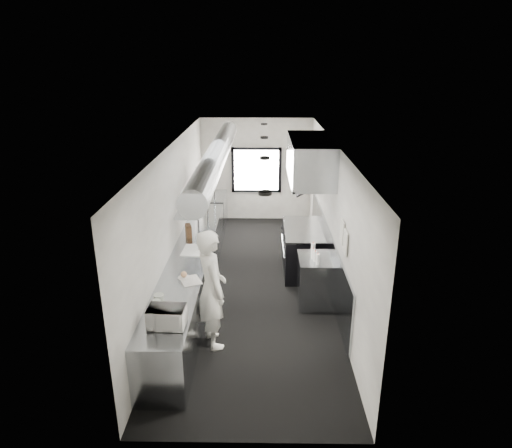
{
  "coord_description": "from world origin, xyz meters",
  "views": [
    {
      "loc": [
        0.17,
        -8.12,
        4.25
      ],
      "look_at": [
        0.05,
        -0.2,
        1.36
      ],
      "focal_mm": 31.81,
      "sensor_mm": 36.0,
      "label": 1
    }
  ],
  "objects_px": {
    "plate_stack_b": "(195,193)",
    "squeeze_bottle_e": "(314,247)",
    "line_cook": "(212,289)",
    "pass_shelf": "(198,196)",
    "knife_block": "(188,231)",
    "exhaust_hood": "(310,159)",
    "squeeze_bottle_b": "(315,256)",
    "cutting_board": "(194,250)",
    "plate_stack_a": "(192,198)",
    "far_work_table": "(213,212)",
    "plate_stack_d": "(202,176)",
    "squeeze_bottle_c": "(313,254)",
    "microwave": "(167,317)",
    "deli_tub_b": "(159,298)",
    "bottle_station": "(316,280)",
    "prep_counter": "(192,275)",
    "squeeze_bottle_d": "(313,248)",
    "plate_stack_c": "(198,185)",
    "small_plate": "(184,278)",
    "deli_tub_a": "(156,304)",
    "squeeze_bottle_a": "(318,259)",
    "range": "(303,249)"
  },
  "relations": [
    {
      "from": "pass_shelf",
      "to": "far_work_table",
      "type": "xyz_separation_m",
      "value": [
        0.04,
        2.2,
        -1.09
      ]
    },
    {
      "from": "line_cook",
      "to": "pass_shelf",
      "type": "bearing_deg",
      "value": -12.84
    },
    {
      "from": "bottle_station",
      "to": "range",
      "type": "bearing_deg",
      "value": 94.57
    },
    {
      "from": "prep_counter",
      "to": "squeeze_bottle_d",
      "type": "bearing_deg",
      "value": -0.06
    },
    {
      "from": "microwave",
      "to": "knife_block",
      "type": "bearing_deg",
      "value": 95.83
    },
    {
      "from": "prep_counter",
      "to": "squeeze_bottle_b",
      "type": "bearing_deg",
      "value": -8.8
    },
    {
      "from": "bottle_station",
      "to": "cutting_board",
      "type": "distance_m",
      "value": 2.31
    },
    {
      "from": "range",
      "to": "knife_block",
      "type": "height_order",
      "value": "knife_block"
    },
    {
      "from": "plate_stack_d",
      "to": "far_work_table",
      "type": "bearing_deg",
      "value": 87.57
    },
    {
      "from": "far_work_table",
      "to": "squeeze_bottle_b",
      "type": "height_order",
      "value": "squeeze_bottle_b"
    },
    {
      "from": "plate_stack_a",
      "to": "pass_shelf",
      "type": "bearing_deg",
      "value": 89.46
    },
    {
      "from": "squeeze_bottle_c",
      "to": "line_cook",
      "type": "bearing_deg",
      "value": -143.02
    },
    {
      "from": "microwave",
      "to": "plate_stack_a",
      "type": "distance_m",
      "value": 3.3
    },
    {
      "from": "pass_shelf",
      "to": "squeeze_bottle_b",
      "type": "xyz_separation_m",
      "value": [
        2.29,
        -1.85,
        -0.54
      ]
    },
    {
      "from": "plate_stack_a",
      "to": "squeeze_bottle_e",
      "type": "bearing_deg",
      "value": -17.32
    },
    {
      "from": "deli_tub_a",
      "to": "deli_tub_b",
      "type": "distance_m",
      "value": 0.15
    },
    {
      "from": "exhaust_hood",
      "to": "plate_stack_d",
      "type": "bearing_deg",
      "value": 153.82
    },
    {
      "from": "bottle_station",
      "to": "line_cook",
      "type": "height_order",
      "value": "line_cook"
    },
    {
      "from": "pass_shelf",
      "to": "knife_block",
      "type": "distance_m",
      "value": 0.87
    },
    {
      "from": "range",
      "to": "plate_stack_c",
      "type": "xyz_separation_m",
      "value": [
        -2.24,
        0.44,
        1.27
      ]
    },
    {
      "from": "far_work_table",
      "to": "small_plate",
      "type": "relative_size",
      "value": 5.95
    },
    {
      "from": "cutting_board",
      "to": "plate_stack_a",
      "type": "relative_size",
      "value": 1.96
    },
    {
      "from": "plate_stack_b",
      "to": "exhaust_hood",
      "type": "bearing_deg",
      "value": 1.77
    },
    {
      "from": "plate_stack_a",
      "to": "squeeze_bottle_c",
      "type": "relative_size",
      "value": 1.49
    },
    {
      "from": "small_plate",
      "to": "far_work_table",
      "type": "bearing_deg",
      "value": 90.61
    },
    {
      "from": "plate_stack_a",
      "to": "plate_stack_d",
      "type": "bearing_deg",
      "value": 90.4
    },
    {
      "from": "small_plate",
      "to": "squeeze_bottle_c",
      "type": "xyz_separation_m",
      "value": [
        2.17,
        0.8,
        0.09
      ]
    },
    {
      "from": "plate_stack_b",
      "to": "squeeze_bottle_d",
      "type": "bearing_deg",
      "value": -26.34
    },
    {
      "from": "plate_stack_b",
      "to": "knife_block",
      "type": "bearing_deg",
      "value": -109.9
    },
    {
      "from": "plate_stack_b",
      "to": "squeeze_bottle_a",
      "type": "bearing_deg",
      "value": -34.38
    },
    {
      "from": "microwave",
      "to": "plate_stack_c",
      "type": "bearing_deg",
      "value": 93.52
    },
    {
      "from": "bottle_station",
      "to": "plate_stack_b",
      "type": "distance_m",
      "value": 2.97
    },
    {
      "from": "line_cook",
      "to": "squeeze_bottle_a",
      "type": "bearing_deg",
      "value": -83.26
    },
    {
      "from": "plate_stack_c",
      "to": "squeeze_bottle_e",
      "type": "distance_m",
      "value": 2.89
    },
    {
      "from": "cutting_board",
      "to": "plate_stack_b",
      "type": "xyz_separation_m",
      "value": [
        -0.09,
        1.03,
        0.8
      ]
    },
    {
      "from": "line_cook",
      "to": "squeeze_bottle_a",
      "type": "height_order",
      "value": "line_cook"
    },
    {
      "from": "cutting_board",
      "to": "squeeze_bottle_e",
      "type": "relative_size",
      "value": 3.25
    },
    {
      "from": "range",
      "to": "squeeze_bottle_c",
      "type": "height_order",
      "value": "squeeze_bottle_c"
    },
    {
      "from": "exhaust_hood",
      "to": "squeeze_bottle_b",
      "type": "height_order",
      "value": "exhaust_hood"
    },
    {
      "from": "exhaust_hood",
      "to": "deli_tub_b",
      "type": "distance_m",
      "value": 4.11
    },
    {
      "from": "small_plate",
      "to": "knife_block",
      "type": "bearing_deg",
      "value": 96.48
    },
    {
      "from": "plate_stack_c",
      "to": "squeeze_bottle_d",
      "type": "relative_size",
      "value": 1.68
    },
    {
      "from": "line_cook",
      "to": "squeeze_bottle_d",
      "type": "distance_m",
      "value": 2.25
    },
    {
      "from": "microwave",
      "to": "deli_tub_b",
      "type": "bearing_deg",
      "value": 112.95
    },
    {
      "from": "knife_block",
      "to": "bottle_station",
      "type": "bearing_deg",
      "value": -40.47
    },
    {
      "from": "prep_counter",
      "to": "small_plate",
      "type": "relative_size",
      "value": 29.77
    },
    {
      "from": "microwave",
      "to": "plate_stack_d",
      "type": "bearing_deg",
      "value": 93.41
    },
    {
      "from": "bottle_station",
      "to": "deli_tub_a",
      "type": "distance_m",
      "value": 3.08
    },
    {
      "from": "deli_tub_a",
      "to": "plate_stack_b",
      "type": "xyz_separation_m",
      "value": [
        0.16,
        3.06,
        0.76
      ]
    },
    {
      "from": "plate_stack_b",
      "to": "squeeze_bottle_e",
      "type": "bearing_deg",
      "value": -24.43
    }
  ]
}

